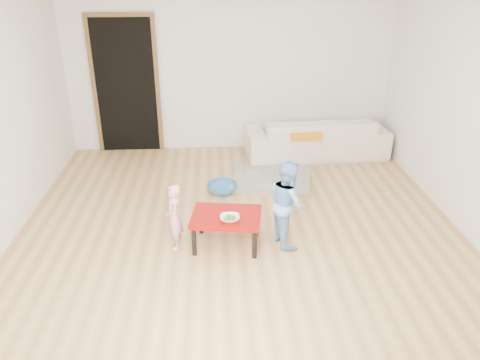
{
  "coord_description": "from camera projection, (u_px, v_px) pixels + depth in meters",
  "views": [
    {
      "loc": [
        -0.26,
        -4.72,
        2.77
      ],
      "look_at": [
        0.0,
        -0.2,
        0.65
      ],
      "focal_mm": 35.0,
      "sensor_mm": 36.0,
      "label": 1
    }
  ],
  "objects": [
    {
      "name": "right_wall",
      "position": [
        470.0,
        112.0,
        5.03
      ],
      "size": [
        0.02,
        5.0,
        2.6
      ],
      "primitive_type": "cube",
      "color": "white",
      "rests_on": "floor"
    },
    {
      "name": "floor",
      "position": [
        239.0,
        223.0,
        5.46
      ],
      "size": [
        5.0,
        5.0,
        0.01
      ],
      "primitive_type": "cube",
      "color": "#AC7C4A",
      "rests_on": "ground"
    },
    {
      "name": "bowl",
      "position": [
        230.0,
        218.0,
        4.78
      ],
      "size": [
        0.2,
        0.2,
        0.05
      ],
      "primitive_type": "imported",
      "color": "white",
      "rests_on": "red_table"
    },
    {
      "name": "child_blue",
      "position": [
        288.0,
        203.0,
        4.91
      ],
      "size": [
        0.44,
        0.52,
        0.94
      ],
      "primitive_type": "imported",
      "rotation": [
        0.0,
        0.0,
        1.77
      ],
      "color": "#61A9E1",
      "rests_on": "floor"
    },
    {
      "name": "basin",
      "position": [
        222.0,
        188.0,
        6.17
      ],
      "size": [
        0.4,
        0.4,
        0.12
      ],
      "primitive_type": "imported",
      "color": "teal",
      "rests_on": "floor"
    },
    {
      "name": "back_wall",
      "position": [
        230.0,
        67.0,
        7.17
      ],
      "size": [
        5.0,
        0.02,
        2.6
      ],
      "primitive_type": "cube",
      "color": "white",
      "rests_on": "floor"
    },
    {
      "name": "sofa",
      "position": [
        316.0,
        136.0,
        7.25
      ],
      "size": [
        2.19,
        0.97,
        0.63
      ],
      "primitive_type": "imported",
      "rotation": [
        0.0,
        0.0,
        3.2
      ],
      "color": "white",
      "rests_on": "floor"
    },
    {
      "name": "cushion",
      "position": [
        304.0,
        132.0,
        6.92
      ],
      "size": [
        0.48,
        0.43,
        0.13
      ],
      "primitive_type": "cube",
      "rotation": [
        0.0,
        0.0,
        -0.02
      ],
      "color": "orange",
      "rests_on": "sofa"
    },
    {
      "name": "doorway",
      "position": [
        126.0,
        87.0,
        7.18
      ],
      "size": [
        1.02,
        0.08,
        2.11
      ],
      "primitive_type": null,
      "color": "brown",
      "rests_on": "back_wall"
    },
    {
      "name": "broccoli",
      "position": [
        230.0,
        218.0,
        4.78
      ],
      "size": [
        0.12,
        0.12,
        0.06
      ],
      "primitive_type": null,
      "color": "#2D5919",
      "rests_on": "red_table"
    },
    {
      "name": "red_table",
      "position": [
        227.0,
        230.0,
        4.97
      ],
      "size": [
        0.79,
        0.64,
        0.36
      ],
      "primitive_type": null,
      "rotation": [
        0.0,
        0.0,
        -0.14
      ],
      "color": "#910A07",
      "rests_on": "floor"
    },
    {
      "name": "child_pink",
      "position": [
        174.0,
        217.0,
        4.85
      ],
      "size": [
        0.22,
        0.29,
        0.72
      ],
      "primitive_type": "imported",
      "rotation": [
        0.0,
        0.0,
        -1.4
      ],
      "color": "pink",
      "rests_on": "floor"
    },
    {
      "name": "blanket",
      "position": [
        271.0,
        179.0,
        6.49
      ],
      "size": [
        1.22,
        1.08,
        0.05
      ],
      "primitive_type": null,
      "rotation": [
        0.0,
        0.0,
        -0.2
      ],
      "color": "#A6A593",
      "rests_on": "floor"
    }
  ]
}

